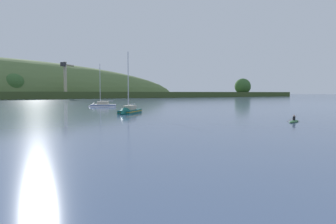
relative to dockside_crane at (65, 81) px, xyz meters
name	(u,v)px	position (x,y,z in m)	size (l,w,h in m)	color
dockside_crane	(65,81)	(0.00, 0.00, 0.00)	(10.76, 11.12, 22.70)	#4C4C51
sailboat_near_mooring	(128,112)	(-25.98, -153.94, -10.64)	(6.71, 6.84, 11.53)	#0F564C
sailboat_midwater_white	(100,106)	(-20.93, -124.90, -10.69)	(7.29, 5.00, 11.95)	white
canoe_with_paddler	(294,121)	(-14.86, -178.98, -10.82)	(3.85, 2.42, 1.02)	#33663D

